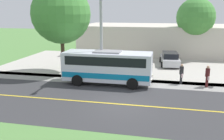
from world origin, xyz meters
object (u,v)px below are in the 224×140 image
object	(u,v)px
pedestrian_waiting	(181,73)
parked_car_near	(115,63)
shuttle_bus_front	(108,66)
street_light_pole	(101,33)
tree_curbside	(61,14)
tree_lot_edge	(196,17)
pedestrian_with_bags	(207,76)
parked_car_far	(170,59)
commercial_building	(158,39)

from	to	relation	value
pedestrian_waiting	parked_car_near	xyz separation A→B (m)	(-4.07, -6.34, -0.21)
shuttle_bus_front	street_light_pole	size ratio (longest dim) A/B	0.98
street_light_pole	pedestrian_waiting	bearing A→B (deg)	96.55
tree_curbside	tree_lot_edge	xyz separation A→B (m)	(-10.00, 13.09, -0.49)
pedestrian_with_bags	parked_car_near	xyz separation A→B (m)	(-4.53, -8.29, -0.24)
pedestrian_with_bags	parked_car_near	world-z (taller)	pedestrian_with_bags
pedestrian_waiting	parked_car_far	bearing A→B (deg)	-173.21
shuttle_bus_front	pedestrian_waiting	distance (m)	6.09
pedestrian_with_bags	parked_car_near	distance (m)	9.45
parked_car_far	commercial_building	bearing A→B (deg)	-169.62
street_light_pole	parked_car_near	size ratio (longest dim) A/B	1.67
pedestrian_with_bags	pedestrian_waiting	xyz separation A→B (m)	(-0.46, -1.95, -0.03)
parked_car_near	tree_curbside	size ratio (longest dim) A/B	0.53
street_light_pole	commercial_building	size ratio (longest dim) A/B	0.35
shuttle_bus_front	parked_car_near	bearing A→B (deg)	-175.78
shuttle_bus_front	pedestrian_with_bags	distance (m)	7.95
shuttle_bus_front	street_light_pole	bearing A→B (deg)	-119.73
pedestrian_waiting	pedestrian_with_bags	bearing A→B (deg)	76.63
tree_curbside	parked_car_near	bearing A→B (deg)	115.84
parked_car_far	tree_curbside	xyz separation A→B (m)	(5.41, -10.22, 4.88)
tree_lot_edge	shuttle_bus_front	bearing A→B (deg)	-31.70
pedestrian_waiting	tree_lot_edge	distance (m)	12.65
street_light_pole	tree_lot_edge	size ratio (longest dim) A/B	1.00
tree_curbside	commercial_building	size ratio (longest dim) A/B	0.39
pedestrian_with_bags	tree_curbside	xyz separation A→B (m)	(-2.24, -13.03, 4.63)
shuttle_bus_front	street_light_pole	distance (m)	2.70
street_light_pole	commercial_building	distance (m)	17.19
parked_car_near	tree_lot_edge	distance (m)	12.18
tree_lot_edge	commercial_building	size ratio (longest dim) A/B	0.35
commercial_building	parked_car_near	bearing A→B (deg)	-18.46
tree_lot_edge	commercial_building	bearing A→B (deg)	-132.00
tree_curbside	commercial_building	bearing A→B (deg)	148.30
parked_car_near	parked_car_far	size ratio (longest dim) A/B	0.98
pedestrian_with_bags	parked_car_far	size ratio (longest dim) A/B	0.38
pedestrian_waiting	tree_curbside	bearing A→B (deg)	-99.10
parked_car_far	commercial_building	xyz separation A→B (m)	(-8.59, -1.57, 1.25)
shuttle_bus_front	parked_car_far	xyz separation A→B (m)	(-8.31, 5.10, -0.82)
shuttle_bus_front	parked_car_far	world-z (taller)	shuttle_bus_front
pedestrian_waiting	parked_car_near	world-z (taller)	pedestrian_waiting
commercial_building	parked_car_far	bearing A→B (deg)	10.38
tree_lot_edge	commercial_building	distance (m)	6.75
parked_car_near	pedestrian_waiting	bearing A→B (deg)	57.29
street_light_pole	commercial_building	xyz separation A→B (m)	(-16.53, 4.17, -2.17)
parked_car_far	street_light_pole	bearing A→B (deg)	-35.89
tree_curbside	commercial_building	xyz separation A→B (m)	(-14.00, 8.65, -3.63)
shuttle_bus_front	pedestrian_with_bags	xyz separation A→B (m)	(-0.66, 7.91, -0.58)
shuttle_bus_front	pedestrian_waiting	size ratio (longest dim) A/B	4.33
parked_car_near	tree_curbside	xyz separation A→B (m)	(2.30, -4.74, 4.88)
parked_car_far	commercial_building	distance (m)	8.82
shuttle_bus_front	pedestrian_with_bags	size ratio (longest dim) A/B	4.21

